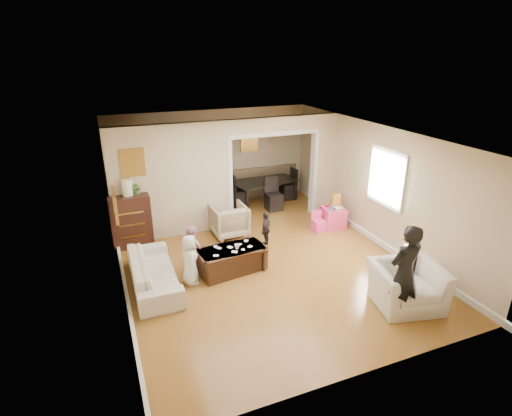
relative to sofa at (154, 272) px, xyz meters
name	(u,v)px	position (x,y,z in m)	size (l,w,h in m)	color
floor	(260,258)	(2.20, 0.26, -0.29)	(7.00, 7.00, 0.00)	#AB6E2C
partition_left	(173,182)	(0.82, 2.06, 1.01)	(2.75, 0.18, 2.60)	#C5AE90
partition_right	(322,165)	(4.67, 2.06, 1.01)	(0.55, 0.18, 2.60)	#C5AE90
partition_header	(274,124)	(3.30, 2.06, 2.14)	(2.22, 0.18, 0.35)	#C5AE90
window_pane	(387,178)	(4.93, -0.14, 1.26)	(0.03, 0.95, 1.10)	white
framed_art_partition	(132,163)	(0.00, 1.96, 1.56)	(0.45, 0.03, 0.55)	brown
framed_art_sofa_wall	(115,205)	(-0.51, -0.34, 1.51)	(0.03, 0.55, 0.40)	brown
framed_art_alcove	(249,141)	(3.30, 3.70, 1.41)	(0.45, 0.03, 0.55)	brown
sofa	(154,272)	(0.00, 0.00, 0.00)	(1.96, 0.77, 0.57)	beige
armchair_back	(229,220)	(1.97, 1.58, 0.08)	(0.78, 0.80, 0.73)	tan
armchair_front	(407,286)	(3.88, -2.18, 0.07)	(1.11, 0.97, 0.72)	beige
dresser	(131,220)	(-0.18, 1.88, 0.30)	(0.85, 0.48, 1.17)	#32170F
table_lamp	(127,187)	(-0.18, 1.88, 1.06)	(0.22, 0.22, 0.36)	#F4EEC7
potted_plant	(137,188)	(0.02, 1.88, 1.02)	(0.25, 0.22, 0.28)	#447232
coffee_table	(232,259)	(1.49, -0.01, -0.05)	(1.28, 0.64, 0.48)	#3A2012
coffee_cup	(237,247)	(1.59, -0.06, 0.24)	(0.10, 0.10, 0.09)	silver
play_table	(333,217)	(4.46, 1.05, -0.04)	(0.52, 0.52, 0.50)	#E03B6E
cereal_box	(336,200)	(4.58, 1.15, 0.36)	(0.20, 0.07, 0.30)	yellow
cyan_cup	(331,208)	(4.36, 1.00, 0.25)	(0.08, 0.08, 0.08)	#269BC2
toy_block	(327,206)	(4.34, 1.17, 0.23)	(0.08, 0.06, 0.05)	red
play_bowl	(338,208)	(4.51, 0.93, 0.23)	(0.21, 0.21, 0.05)	white
dining_table	(264,191)	(3.58, 3.27, 0.03)	(1.80, 1.01, 0.63)	black
adult_person	(404,273)	(3.53, -2.44, 0.53)	(0.60, 0.39, 1.64)	black
child_kneel_a	(190,260)	(0.64, -0.16, 0.20)	(0.47, 0.31, 0.97)	white
child_kneel_b	(192,249)	(0.79, 0.29, 0.19)	(0.46, 0.36, 0.94)	pink
child_toddler	(266,229)	(2.54, 0.74, 0.11)	(0.46, 0.19, 0.79)	black
craft_papers	(233,248)	(1.52, 0.00, 0.20)	(0.86, 0.49, 0.00)	white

